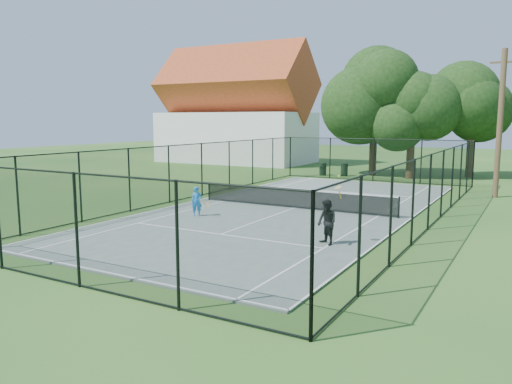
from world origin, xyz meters
The scene contains 13 objects.
ground centered at (0.00, 0.00, 0.00)m, with size 120.00×120.00×0.00m, color #21531C.
tennis_court centered at (0.00, 0.00, 0.03)m, with size 11.00×24.00×0.06m, color #55645F.
tennis_net centered at (0.00, 0.00, 0.58)m, with size 10.08×0.08×0.95m.
fence centered at (0.00, 0.00, 1.50)m, with size 13.10×26.10×3.00m.
tree_near_left centered at (-1.17, 16.77, 5.39)m, with size 6.71×6.71×8.76m.
tree_near_mid centered at (1.91, 15.81, 4.46)m, with size 5.54×5.54×7.25m.
tree_near_right centered at (5.61, 18.94, 5.37)m, with size 6.13×6.13×8.45m.
building centered at (-17.00, 22.00, 4.93)m, with size 15.30×8.15×11.87m.
trash_bin_left centered at (-4.48, 14.67, 0.49)m, with size 0.58×0.58×0.97m.
trash_bin_right centered at (-2.85, 15.01, 0.50)m, with size 0.58×0.58×0.99m.
utility_pole centered at (8.13, 9.00, 4.11)m, with size 1.40×0.30×8.10m.
player_blue centered at (-2.92, -3.91, 0.71)m, with size 0.87×0.54×1.31m.
player_black centered at (4.00, -5.88, 0.84)m, with size 0.95×0.94×2.37m.
Camera 1 is at (10.14, -21.55, 4.30)m, focal length 35.00 mm.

